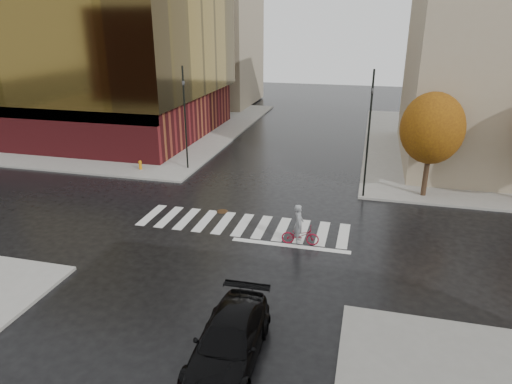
% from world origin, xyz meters
% --- Properties ---
extents(ground, '(120.00, 120.00, 0.00)m').
position_xyz_m(ground, '(0.00, 0.00, 0.00)').
color(ground, black).
rests_on(ground, ground).
extents(sidewalk_nw, '(30.00, 30.00, 0.15)m').
position_xyz_m(sidewalk_nw, '(-21.00, 21.00, 0.07)').
color(sidewalk_nw, gray).
rests_on(sidewalk_nw, ground).
extents(crosswalk, '(12.00, 3.00, 0.01)m').
position_xyz_m(crosswalk, '(0.00, 0.50, 0.01)').
color(crosswalk, silver).
rests_on(crosswalk, ground).
extents(office_glass, '(27.00, 19.00, 16.00)m').
position_xyz_m(office_glass, '(-22.00, 17.99, 8.28)').
color(office_glass, maroon).
rests_on(office_glass, sidewalk_nw).
extents(building_nw_far, '(14.00, 12.00, 20.00)m').
position_xyz_m(building_nw_far, '(-16.00, 37.00, 10.15)').
color(building_nw_far, gray).
rests_on(building_nw_far, sidewalk_nw).
extents(tree_ne_a, '(3.80, 3.80, 6.50)m').
position_xyz_m(tree_ne_a, '(10.00, 7.40, 4.46)').
color(tree_ne_a, '#332316').
rests_on(tree_ne_a, sidewalk_ne).
extents(sedan, '(2.20, 5.18, 1.49)m').
position_xyz_m(sedan, '(2.49, -9.84, 0.74)').
color(sedan, black).
rests_on(sedan, ground).
extents(cyclist, '(1.93, 0.82, 2.13)m').
position_xyz_m(cyclist, '(3.40, -1.00, 0.73)').
color(cyclist, maroon).
rests_on(cyclist, ground).
extents(traffic_light_nw, '(0.20, 0.18, 7.46)m').
position_xyz_m(traffic_light_nw, '(-6.72, 9.00, 4.41)').
color(traffic_light_nw, black).
rests_on(traffic_light_nw, sidewalk_nw).
extents(traffic_light_ne, '(0.18, 0.21, 7.81)m').
position_xyz_m(traffic_light_ne, '(6.30, 6.30, 4.66)').
color(traffic_light_ne, black).
rests_on(traffic_light_ne, sidewalk_ne).
extents(fire_hydrant, '(0.24, 0.24, 0.68)m').
position_xyz_m(fire_hydrant, '(-10.00, 7.78, 0.52)').
color(fire_hydrant, orange).
rests_on(fire_hydrant, sidewalk_nw).
extents(manhole, '(0.79, 0.79, 0.01)m').
position_xyz_m(manhole, '(-1.68, 2.00, 0.01)').
color(manhole, '#4B321B').
rests_on(manhole, ground).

